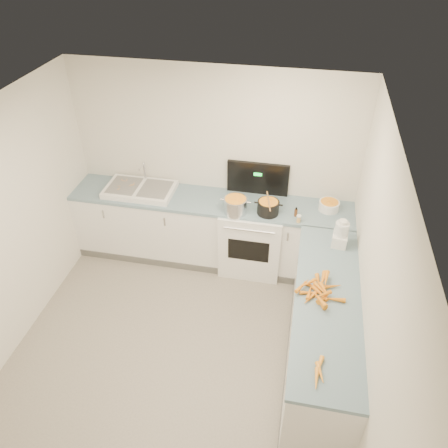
% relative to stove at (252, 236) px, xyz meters
% --- Properties ---
extents(floor, '(3.50, 4.00, 0.00)m').
position_rel_stove_xyz_m(floor, '(-0.55, -1.69, -0.47)').
color(floor, gray).
rests_on(floor, ground).
extents(ceiling, '(3.50, 4.00, 0.00)m').
position_rel_stove_xyz_m(ceiling, '(-0.55, -1.69, 2.03)').
color(ceiling, silver).
rests_on(ceiling, ground).
extents(wall_back, '(3.50, 0.00, 2.50)m').
position_rel_stove_xyz_m(wall_back, '(-0.55, 0.31, 0.78)').
color(wall_back, silver).
rests_on(wall_back, ground).
extents(wall_right, '(0.00, 4.00, 2.50)m').
position_rel_stove_xyz_m(wall_right, '(1.20, -1.69, 0.78)').
color(wall_right, silver).
rests_on(wall_right, ground).
extents(counter_back, '(3.50, 0.62, 0.94)m').
position_rel_stove_xyz_m(counter_back, '(-0.55, 0.01, -0.00)').
color(counter_back, white).
rests_on(counter_back, ground).
extents(counter_right, '(0.62, 2.20, 0.94)m').
position_rel_stove_xyz_m(counter_right, '(0.90, -1.39, -0.00)').
color(counter_right, white).
rests_on(counter_right, ground).
extents(stove, '(0.76, 0.65, 1.36)m').
position_rel_stove_xyz_m(stove, '(0.00, 0.00, 0.00)').
color(stove, white).
rests_on(stove, ground).
extents(sink, '(0.86, 0.52, 0.31)m').
position_rel_stove_xyz_m(sink, '(-1.45, 0.02, 0.50)').
color(sink, white).
rests_on(sink, counter_back).
extents(steel_pot, '(0.33, 0.33, 0.20)m').
position_rel_stove_xyz_m(steel_pot, '(-0.20, -0.18, 0.55)').
color(steel_pot, silver).
rests_on(steel_pot, stove).
extents(black_pot, '(0.28, 0.28, 0.18)m').
position_rel_stove_xyz_m(black_pot, '(0.18, -0.13, 0.54)').
color(black_pot, black).
rests_on(black_pot, stove).
extents(wooden_spoon, '(0.10, 0.40, 0.02)m').
position_rel_stove_xyz_m(wooden_spoon, '(0.18, -0.13, 0.64)').
color(wooden_spoon, '#AD7A47').
rests_on(wooden_spoon, black_pot).
extents(mixing_bowl, '(0.26, 0.26, 0.11)m').
position_rel_stove_xyz_m(mixing_bowl, '(0.89, 0.09, 0.52)').
color(mixing_bowl, white).
rests_on(mixing_bowl, counter_back).
extents(extract_bottle, '(0.04, 0.04, 0.09)m').
position_rel_stove_xyz_m(extract_bottle, '(0.51, -0.12, 0.51)').
color(extract_bottle, '#593319').
rests_on(extract_bottle, counter_back).
extents(spice_jar, '(0.05, 0.05, 0.08)m').
position_rel_stove_xyz_m(spice_jar, '(0.55, -0.24, 0.51)').
color(spice_jar, '#E5B266').
rests_on(spice_jar, counter_back).
extents(food_processor, '(0.17, 0.20, 0.32)m').
position_rel_stove_xyz_m(food_processor, '(1.00, -0.56, 0.60)').
color(food_processor, white).
rests_on(food_processor, counter_right).
extents(carrot_pile, '(0.47, 0.48, 0.09)m').
position_rel_stove_xyz_m(carrot_pile, '(0.81, -1.33, 0.50)').
color(carrot_pile, orange).
rests_on(carrot_pile, counter_right).
extents(peeled_carrots, '(0.09, 0.31, 0.04)m').
position_rel_stove_xyz_m(peeled_carrots, '(0.83, -2.21, 0.49)').
color(peeled_carrots, orange).
rests_on(peeled_carrots, counter_right).
extents(peelings, '(0.22, 0.28, 0.01)m').
position_rel_stove_xyz_m(peelings, '(-1.63, 0.04, 0.54)').
color(peelings, tan).
rests_on(peelings, sink).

